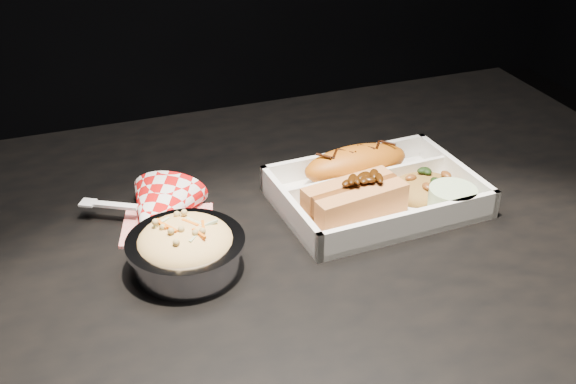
# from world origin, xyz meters

# --- Properties ---
(dining_table) EXTENTS (1.20, 0.80, 0.75)m
(dining_table) POSITION_xyz_m (0.00, 0.00, 0.66)
(dining_table) COLOR black
(dining_table) RESTS_ON ground
(food_tray) EXTENTS (0.26, 0.19, 0.04)m
(food_tray) POSITION_xyz_m (0.16, 0.03, 0.76)
(food_tray) COLOR white
(food_tray) RESTS_ON dining_table
(fried_pastry) EXTENTS (0.15, 0.07, 0.05)m
(fried_pastry) POSITION_xyz_m (0.16, 0.09, 0.78)
(fried_pastry) COLOR #BD5F12
(fried_pastry) RESTS_ON food_tray
(hotdog) EXTENTS (0.13, 0.08, 0.06)m
(hotdog) POSITION_xyz_m (0.11, 0.01, 0.78)
(hotdog) COLOR #CE8346
(hotdog) RESTS_ON food_tray
(fried_rice_mound) EXTENTS (0.10, 0.08, 0.03)m
(fried_rice_mound) POSITION_xyz_m (0.22, 0.03, 0.77)
(fried_rice_mound) COLOR #A3722F
(fried_rice_mound) RESTS_ON food_tray
(cupcake_liner) EXTENTS (0.06, 0.06, 0.03)m
(cupcake_liner) POSITION_xyz_m (0.24, -0.02, 0.77)
(cupcake_liner) COLOR #B3D19E
(cupcake_liner) RESTS_ON food_tray
(foil_coleslaw_cup) EXTENTS (0.13, 0.13, 0.07)m
(foil_coleslaw_cup) POSITION_xyz_m (-0.10, -0.02, 0.78)
(foil_coleslaw_cup) COLOR silver
(foil_coleslaw_cup) RESTS_ON dining_table
(napkin_fork) EXTENTS (0.17, 0.15, 0.10)m
(napkin_fork) POSITION_xyz_m (-0.12, 0.08, 0.77)
(napkin_fork) COLOR red
(napkin_fork) RESTS_ON dining_table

